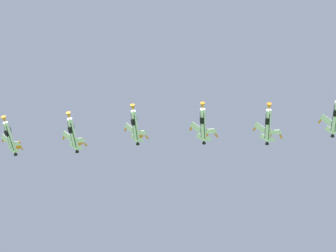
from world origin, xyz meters
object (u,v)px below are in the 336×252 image
(fighter_jet_left_wing, at_px, (268,125))
(fighter_jet_left_outer, at_px, (135,125))
(fighter_jet_right_outer, at_px, (73,133))
(fighter_jet_trail_slot, at_px, (10,137))
(fighter_jet_lead, at_px, (335,117))
(fighter_jet_right_wing, at_px, (203,124))

(fighter_jet_left_wing, bearing_deg, fighter_jet_left_outer, 1.59)
(fighter_jet_left_wing, distance_m, fighter_jet_left_outer, 43.85)
(fighter_jet_left_wing, relative_size, fighter_jet_right_outer, 1.00)
(fighter_jet_left_outer, relative_size, fighter_jet_right_outer, 1.00)
(fighter_jet_left_outer, height_order, fighter_jet_trail_slot, fighter_jet_left_outer)
(fighter_jet_left_wing, xyz_separation_m, fighter_jet_left_outer, (-42.73, -9.51, 2.60))
(fighter_jet_lead, height_order, fighter_jet_trail_slot, fighter_jet_trail_slot)
(fighter_jet_right_wing, distance_m, fighter_jet_right_outer, 43.16)
(fighter_jet_right_outer, bearing_deg, fighter_jet_trail_slot, -3.34)
(fighter_jet_right_wing, relative_size, fighter_jet_left_outer, 1.00)
(fighter_jet_lead, xyz_separation_m, fighter_jet_left_wing, (-21.52, -2.70, -0.11))
(fighter_jet_right_wing, bearing_deg, fighter_jet_left_wing, -174.20)
(fighter_jet_right_outer, distance_m, fighter_jet_trail_slot, 22.37)
(fighter_jet_lead, bearing_deg, fighter_jet_right_wing, 0.95)
(fighter_jet_lead, height_order, fighter_jet_right_outer, fighter_jet_lead)
(fighter_jet_left_wing, bearing_deg, fighter_jet_lead, 176.19)
(fighter_jet_left_wing, bearing_deg, fighter_jet_right_outer, 1.31)
(fighter_jet_right_wing, bearing_deg, fighter_jet_right_outer, -0.90)
(fighter_jet_left_wing, distance_m, fighter_jet_trail_slot, 86.58)
(fighter_jet_trail_slot, bearing_deg, fighter_jet_left_wing, -179.88)
(fighter_jet_lead, relative_size, fighter_jet_trail_slot, 1.00)
(fighter_jet_right_outer, height_order, fighter_jet_trail_slot, fighter_jet_trail_slot)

